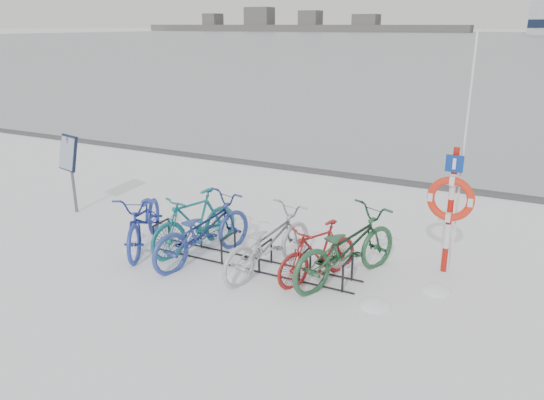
{
  "coord_description": "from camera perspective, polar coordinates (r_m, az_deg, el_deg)",
  "views": [
    {
      "loc": [
        4.13,
        -7.14,
        3.89
      ],
      "look_at": [
        0.18,
        0.6,
        0.99
      ],
      "focal_mm": 35.0,
      "sensor_mm": 36.0,
      "label": 1
    }
  ],
  "objects": [
    {
      "name": "lifebuoy_station",
      "position": [
        8.78,
        18.7,
        0.11
      ],
      "size": [
        0.73,
        0.22,
        3.8
      ],
      "color": "#AE160D",
      "rests_on": "ground"
    },
    {
      "name": "bike_1",
      "position": [
        9.54,
        -8.3,
        -2.18
      ],
      "size": [
        1.08,
        1.95,
        1.13
      ],
      "primitive_type": "imported",
      "rotation": [
        0.0,
        0.0,
        -0.31
      ],
      "color": "#166C73",
      "rests_on": "ground"
    },
    {
      "name": "bike_5",
      "position": [
        8.43,
        7.97,
        -4.81
      ],
      "size": [
        1.62,
        2.37,
        1.18
      ],
      "primitive_type": "imported",
      "rotation": [
        0.0,
        0.0,
        2.73
      ],
      "color": "#255333",
      "rests_on": "ground"
    },
    {
      "name": "snow_drifts",
      "position": [
        9.08,
        -1.8,
        -6.96
      ],
      "size": [
        5.98,
        1.67,
        0.21
      ],
      "color": "white",
      "rests_on": "ground"
    },
    {
      "name": "bike_0",
      "position": [
        9.88,
        -13.56,
        -1.83
      ],
      "size": [
        1.59,
        2.24,
        1.12
      ],
      "primitive_type": "imported",
      "rotation": [
        0.0,
        0.0,
        0.45
      ],
      "color": "#253899",
      "rests_on": "ground"
    },
    {
      "name": "bike_3",
      "position": [
        8.63,
        -0.44,
        -4.35
      ],
      "size": [
        1.21,
        2.2,
        1.1
      ],
      "primitive_type": "imported",
      "rotation": [
        0.0,
        0.0,
        2.9
      ],
      "color": "#AEB3B6",
      "rests_on": "ground"
    },
    {
      "name": "shoreline",
      "position": [
        295.43,
        1.88,
        18.19
      ],
      "size": [
        180.0,
        12.0,
        9.5
      ],
      "color": "#474747",
      "rests_on": "ground"
    },
    {
      "name": "bike_2",
      "position": [
        9.15,
        -7.47,
        -3.01
      ],
      "size": [
        1.26,
        2.3,
        1.14
      ],
      "primitive_type": "imported",
      "rotation": [
        0.0,
        0.0,
        2.9
      ],
      "color": "#2B3F90",
      "rests_on": "ground"
    },
    {
      "name": "bike_4",
      "position": [
        8.43,
        4.98,
        -5.45
      ],
      "size": [
        1.13,
        1.67,
        0.98
      ],
      "primitive_type": "imported",
      "rotation": [
        0.0,
        0.0,
        -0.45
      ],
      "color": "maroon",
      "rests_on": "ground"
    },
    {
      "name": "bike_rack",
      "position": [
        9.05,
        -2.75,
        -5.8
      ],
      "size": [
        4.0,
        0.48,
        0.46
      ],
      "color": "black",
      "rests_on": "ground"
    },
    {
      "name": "ground",
      "position": [
        9.12,
        -2.73,
        -6.84
      ],
      "size": [
        900.0,
        900.0,
        0.0
      ],
      "primitive_type": "plane",
      "color": "white",
      "rests_on": "ground"
    },
    {
      "name": "quay_edge",
      "position": [
        14.21,
        9.13,
        2.5
      ],
      "size": [
        400.0,
        0.25,
        0.1
      ],
      "primitive_type": "cube",
      "color": "#3F3F42",
      "rests_on": "ground"
    },
    {
      "name": "info_board",
      "position": [
        11.96,
        -20.99,
        4.29
      ],
      "size": [
        0.6,
        0.35,
        1.69
      ],
      "rotation": [
        0.0,
        0.0,
        -0.25
      ],
      "color": "#595B5E",
      "rests_on": "ground"
    },
    {
      "name": "ice_sheet",
      "position": [
        162.24,
        26.59,
        15.19
      ],
      "size": [
        400.0,
        298.0,
        0.02
      ],
      "primitive_type": "cube",
      "color": "#96A2A9",
      "rests_on": "ground"
    }
  ]
}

